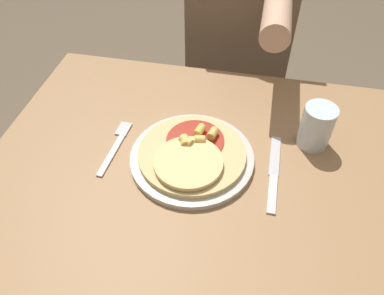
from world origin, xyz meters
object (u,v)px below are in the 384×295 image
(knife, at_px, (274,174))
(drinking_glass, at_px, (317,127))
(dining_table, at_px, (203,212))
(fork, at_px, (116,144))
(person_diner, at_px, (241,32))
(pizza, at_px, (192,154))
(plate, at_px, (192,158))

(knife, xyz_separation_m, drinking_glass, (0.08, 0.12, 0.05))
(dining_table, distance_m, fork, 0.26)
(knife, relative_size, person_diner, 0.18)
(knife, distance_m, person_diner, 0.63)
(pizza, distance_m, knife, 0.18)
(dining_table, bearing_deg, knife, 17.77)
(knife, distance_m, drinking_glass, 0.15)
(dining_table, relative_size, drinking_glass, 9.53)
(plate, relative_size, knife, 1.26)
(dining_table, xyz_separation_m, pizza, (-0.04, 0.05, 0.15))
(person_diner, bearing_deg, knife, -77.29)
(dining_table, bearing_deg, drinking_glass, 35.40)
(plate, xyz_separation_m, pizza, (0.00, -0.00, 0.02))
(person_diner, bearing_deg, drinking_glass, -66.09)
(fork, xyz_separation_m, knife, (0.37, -0.02, -0.00))
(plate, bearing_deg, knife, -2.12)
(person_diner, bearing_deg, plate, -94.22)
(fork, distance_m, person_diner, 0.64)
(fork, bearing_deg, knife, -2.75)
(drinking_glass, distance_m, person_diner, 0.55)
(plate, height_order, knife, plate)
(plate, xyz_separation_m, person_diner, (0.04, 0.61, -0.02))
(fork, bearing_deg, drinking_glass, 12.30)
(knife, bearing_deg, dining_table, -162.23)
(dining_table, xyz_separation_m, person_diner, (0.01, 0.66, 0.11))
(fork, distance_m, knife, 0.37)
(plate, bearing_deg, fork, 176.62)
(dining_table, xyz_separation_m, knife, (0.15, 0.05, 0.12))
(fork, bearing_deg, person_diner, 69.06)
(plate, bearing_deg, drinking_glass, 22.26)
(dining_table, height_order, plate, plate)
(knife, xyz_separation_m, person_diner, (-0.14, 0.61, -0.01))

